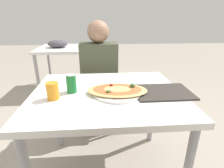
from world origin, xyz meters
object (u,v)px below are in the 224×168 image
Objects in this scene: soda_can at (71,84)px; drink_glass at (53,91)px; dining_table at (107,102)px; person_seated at (99,70)px; chair_far_seated at (100,83)px; pizza_main at (118,91)px.

drink_glass is at bearing -136.11° from soda_can.
drink_glass is at bearing -166.10° from dining_table.
drink_glass is at bearing 67.98° from person_seated.
soda_can is 0.14m from drink_glass.
chair_far_seated reaches higher than drink_glass.
chair_far_seated reaches higher than soda_can.
dining_table is 0.28m from soda_can.
drink_glass is (-0.34, -0.08, 0.13)m from dining_table.
chair_far_seated is 8.24× the size of drink_glass.
person_seated is (0.00, -0.11, 0.19)m from chair_far_seated.
pizza_main is at bearing -23.34° from dining_table.
soda_can reaches higher than pizza_main.
dining_table is at bearing -3.28° from soda_can.
person_seated is at bearing 73.07° from soda_can.
chair_far_seated is 0.81m from soda_can.
soda_can is at bearing 171.89° from pizza_main.
person_seated reaches higher than pizza_main.
chair_far_seated reaches higher than pizza_main.
pizza_main is at bearing 98.76° from chair_far_seated.
person_seated is at bearing 100.24° from pizza_main.
chair_far_seated is at bearing 98.76° from pizza_main.
person_seated is 10.86× the size of drink_glass.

